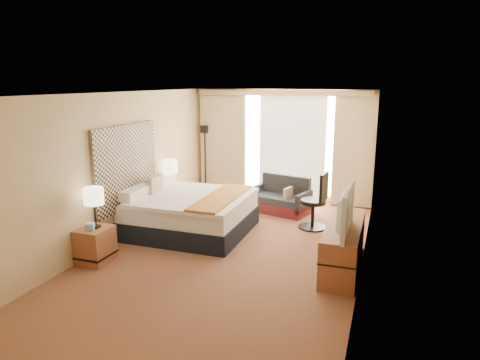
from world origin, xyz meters
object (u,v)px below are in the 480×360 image
(floor_lamp, at_px, (205,146))
(television, at_px, (340,210))
(nightstand_left, at_px, (95,245))
(bed, at_px, (190,213))
(lamp_right, at_px, (170,167))
(desk_chair, at_px, (316,204))
(media_dresser, at_px, (343,246))
(lamp_left, at_px, (94,197))
(loveseat, at_px, (281,200))
(nightstand_right, at_px, (171,203))

(floor_lamp, height_order, television, floor_lamp)
(nightstand_left, xyz_separation_m, bed, (0.81, 1.73, 0.10))
(floor_lamp, xyz_separation_m, television, (3.68, -3.67, -0.20))
(floor_lamp, relative_size, lamp_right, 2.65)
(nightstand_left, relative_size, desk_chair, 0.50)
(media_dresser, bearing_deg, lamp_left, -164.47)
(media_dresser, bearing_deg, television, -97.65)
(loveseat, distance_m, television, 3.33)
(nightstand_right, height_order, bed, bed)
(desk_chair, distance_m, lamp_left, 4.05)
(floor_lamp, distance_m, desk_chair, 3.54)
(desk_chair, bearing_deg, television, -64.79)
(nightstand_left, relative_size, lamp_right, 0.84)
(loveseat, height_order, desk_chair, desk_chair)
(media_dresser, distance_m, television, 0.77)
(lamp_left, xyz_separation_m, television, (3.63, 0.65, -0.02))
(floor_lamp, distance_m, lamp_left, 4.33)
(nightstand_left, distance_m, loveseat, 4.12)
(nightstand_right, bearing_deg, nightstand_left, -90.00)
(nightstand_left, height_order, lamp_left, lamp_left)
(lamp_left, bearing_deg, loveseat, 59.19)
(television, bearing_deg, lamp_right, 64.30)
(nightstand_right, bearing_deg, bed, -43.44)
(lamp_left, distance_m, television, 3.69)
(nightstand_left, height_order, bed, bed)
(bed, height_order, lamp_right, lamp_right)
(television, bearing_deg, nightstand_right, 64.13)
(nightstand_left, bearing_deg, floor_lamp, 90.40)
(nightstand_right, bearing_deg, television, -26.53)
(bed, relative_size, television, 1.87)
(lamp_left, height_order, television, television)
(lamp_left, bearing_deg, nightstand_left, -125.80)
(lamp_right, bearing_deg, television, -26.36)
(nightstand_left, relative_size, media_dresser, 0.31)
(television, bearing_deg, floor_lamp, 45.72)
(floor_lamp, bearing_deg, nightstand_right, -89.07)
(nightstand_left, relative_size, lamp_left, 0.85)
(nightstand_left, bearing_deg, bed, 65.00)
(desk_chair, bearing_deg, floor_lamp, 159.04)
(bed, distance_m, loveseat, 2.23)
(nightstand_left, bearing_deg, television, 10.52)
(nightstand_right, relative_size, floor_lamp, 0.32)
(nightstand_left, distance_m, bed, 1.92)
(nightstand_left, bearing_deg, lamp_right, 89.89)
(bed, xyz_separation_m, lamp_left, (-0.79, -1.71, 0.67))
(lamp_left, bearing_deg, lamp_right, 90.35)
(nightstand_right, bearing_deg, lamp_left, -89.55)
(nightstand_left, distance_m, floor_lamp, 4.45)
(desk_chair, height_order, television, television)
(television, bearing_deg, nightstand_left, 101.18)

